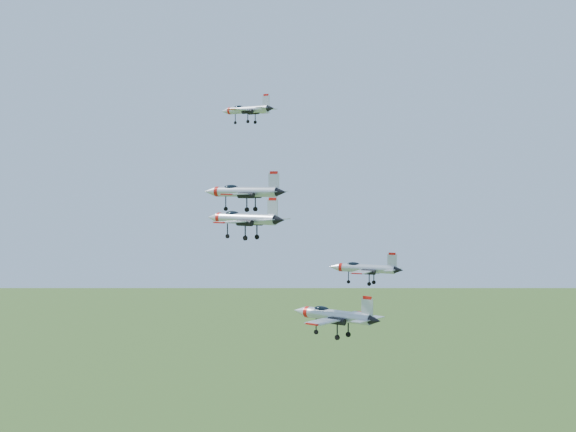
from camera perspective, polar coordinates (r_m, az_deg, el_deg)
The scene contains 5 objects.
jet_lead at distance 130.04m, azimuth -2.97°, elevation 7.56°, with size 10.76×8.86×2.88m.
jet_left_high at distance 114.15m, azimuth -3.20°, elevation 1.75°, with size 13.54×11.25×3.62m.
jet_right_high at distance 102.33m, azimuth -3.17°, elevation -0.17°, with size 12.89×10.67×3.45m.
jet_left_low at distance 119.78m, azimuth 5.46°, elevation -3.71°, with size 11.72×9.78×3.13m.
jet_right_low at distance 100.54m, azimuth 3.33°, elevation -7.05°, with size 13.26×11.00×3.54m.
Camera 1 is at (63.30, -96.67, 133.95)m, focal length 50.00 mm.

